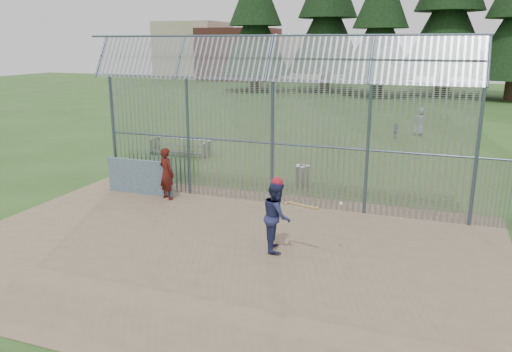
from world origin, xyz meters
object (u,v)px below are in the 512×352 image
at_px(trash_can, 302,175).
at_px(bleacher, 181,146).
at_px(batter, 277,216).
at_px(dugout_wall, 140,177).
at_px(onlooker, 167,173).

height_order(trash_can, bleacher, trash_can).
bearing_deg(bleacher, batter, -49.87).
distance_m(trash_can, bleacher, 7.36).
xyz_separation_m(dugout_wall, trash_can, (4.98, 3.02, -0.24)).
distance_m(dugout_wall, trash_can, 5.83).
bearing_deg(trash_can, dugout_wall, -148.78).
height_order(dugout_wall, trash_can, dugout_wall).
relative_size(dugout_wall, bleacher, 0.83).
height_order(dugout_wall, onlooker, onlooker).
relative_size(dugout_wall, trash_can, 3.05).
height_order(dugout_wall, batter, batter).
bearing_deg(onlooker, bleacher, -41.35).
distance_m(batter, trash_can, 6.11).
bearing_deg(trash_can, batter, -81.12).
bearing_deg(onlooker, batter, 173.41).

